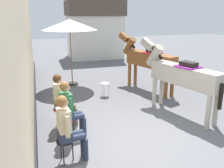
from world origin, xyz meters
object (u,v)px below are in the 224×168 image
seated_visitor_middle (69,107)px  cafe_parasol (70,25)px  saddled_horse_near (181,75)px  seated_visitor_far (62,98)px  seated_visitor_near (68,126)px  spare_stool_white (105,85)px  saddled_horse_far (148,59)px

seated_visitor_middle → cafe_parasol: bearing=81.1°
seated_visitor_middle → saddled_horse_near: saddled_horse_near is taller
seated_visitor_far → saddled_horse_near: bearing=-2.7°
saddled_horse_near → cafe_parasol: cafe_parasol is taller
seated_visitor_middle → seated_visitor_far: same height
seated_visitor_near → seated_visitor_far: size_ratio=1.00×
seated_visitor_middle → seated_visitor_near: bearing=-99.5°
seated_visitor_middle → cafe_parasol: (0.69, 4.38, 1.59)m
saddled_horse_near → cafe_parasol: bearing=123.2°
saddled_horse_near → spare_stool_white: (-1.61, 2.12, -0.76)m
saddled_horse_far → spare_stool_white: saddled_horse_far is taller
seated_visitor_near → spare_stool_white: bearing=64.2°
seated_visitor_near → seated_visitor_middle: 0.95m
seated_visitor_far → cafe_parasol: size_ratio=0.54×
seated_visitor_middle → cafe_parasol: 4.71m
seated_visitor_near → cafe_parasol: (0.84, 5.32, 1.59)m
seated_visitor_middle → seated_visitor_far: bearing=97.7°
saddled_horse_far → seated_visitor_near: bearing=-132.0°
spare_stool_white → seated_visitor_middle: bearing=-120.8°
seated_visitor_middle → saddled_horse_far: 4.40m
seated_visitor_near → spare_stool_white: seated_visitor_near is taller
seated_visitor_near → seated_visitor_middle: bearing=80.5°
seated_visitor_middle → spare_stool_white: seated_visitor_middle is taller
cafe_parasol → spare_stool_white: bearing=-62.4°
saddled_horse_near → cafe_parasol: 4.75m
cafe_parasol → seated_visitor_far: bearing=-101.9°
cafe_parasol → spare_stool_white: size_ratio=5.61×
seated_visitor_middle → seated_visitor_far: 0.70m
seated_visitor_near → saddled_horse_near: 3.69m
seated_visitor_middle → saddled_horse_near: size_ratio=0.48×
saddled_horse_near → cafe_parasol: size_ratio=1.13×
seated_visitor_far → cafe_parasol: cafe_parasol is taller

